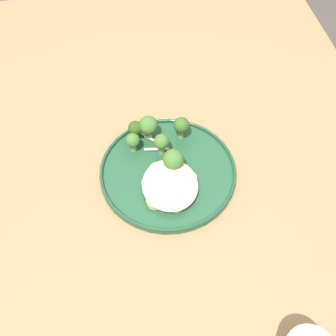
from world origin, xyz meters
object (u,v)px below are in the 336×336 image
(broccoli_floret_center_pile, at_px, (173,160))
(seared_scallop_center_golden, at_px, (191,178))
(broccoli_floret_right_tilted, at_px, (181,126))
(seared_scallop_on_noodles, at_px, (155,201))
(seared_scallop_half_hidden, at_px, (150,183))
(seared_scallop_left_edge, at_px, (156,169))
(broccoli_floret_beside_noodles, at_px, (162,142))
(broccoli_floret_rear_charred, at_px, (136,129))
(dinner_plate, at_px, (168,171))
(seared_scallop_right_edge, at_px, (180,193))
(seared_scallop_tilted_round, at_px, (163,185))
(broccoli_floret_left_leaning, at_px, (148,126))
(seared_scallop_large_seared, at_px, (176,203))
(broccoli_floret_near_rim, at_px, (133,141))

(broccoli_floret_center_pile, bearing_deg, seared_scallop_center_golden, 47.44)
(broccoli_floret_right_tilted, bearing_deg, seared_scallop_on_noodles, -25.62)
(seared_scallop_half_hidden, relative_size, seared_scallop_left_edge, 1.19)
(seared_scallop_center_golden, bearing_deg, broccoli_floret_center_pile, -132.56)
(broccoli_floret_beside_noodles, bearing_deg, broccoli_floret_rear_charred, -134.35)
(dinner_plate, xyz_separation_m, seared_scallop_right_edge, (0.07, 0.01, 0.01))
(dinner_plate, bearing_deg, seared_scallop_right_edge, 12.63)
(seared_scallop_tilted_round, xyz_separation_m, seared_scallop_center_golden, (-0.01, 0.06, -0.00))
(seared_scallop_left_edge, relative_size, broccoli_floret_rear_charred, 0.58)
(seared_scallop_on_noodles, relative_size, seared_scallop_left_edge, 1.23)
(dinner_plate, height_order, seared_scallop_tilted_round, seared_scallop_tilted_round)
(seared_scallop_right_edge, relative_size, seared_scallop_center_golden, 1.09)
(seared_scallop_right_edge, bearing_deg, seared_scallop_left_edge, -149.53)
(seared_scallop_tilted_round, xyz_separation_m, broccoli_floret_right_tilted, (-0.13, 0.06, 0.03))
(seared_scallop_center_golden, distance_m, broccoli_floret_beside_noodles, 0.10)
(broccoli_floret_left_leaning, bearing_deg, seared_scallop_on_noodles, -2.66)
(seared_scallop_large_seared, relative_size, broccoli_floret_center_pile, 0.54)
(seared_scallop_center_golden, relative_size, seared_scallop_on_noodles, 0.75)
(seared_scallop_on_noodles, relative_size, broccoli_floret_right_tilted, 0.61)
(seared_scallop_left_edge, bearing_deg, seared_scallop_on_noodles, -9.14)
(seared_scallop_half_hidden, xyz_separation_m, broccoli_floret_rear_charred, (-0.13, -0.02, 0.02))
(seared_scallop_right_edge, xyz_separation_m, broccoli_floret_near_rim, (-0.13, -0.08, 0.02))
(seared_scallop_tilted_round, bearing_deg, seared_scallop_left_edge, -168.85)
(seared_scallop_half_hidden, bearing_deg, dinner_plate, 128.06)
(broccoli_floret_left_leaning, bearing_deg, seared_scallop_right_edge, 14.84)
(seared_scallop_center_golden, relative_size, seared_scallop_large_seared, 0.77)
(seared_scallop_on_noodles, height_order, broccoli_floret_beside_noodles, broccoli_floret_beside_noodles)
(seared_scallop_on_noodles, xyz_separation_m, broccoli_floret_rear_charred, (-0.18, -0.02, 0.02))
(broccoli_floret_rear_charred, distance_m, broccoli_floret_near_rim, 0.03)
(broccoli_floret_rear_charred, bearing_deg, seared_scallop_right_edge, 23.51)
(broccoli_floret_beside_noodles, distance_m, broccoli_floret_near_rim, 0.06)
(seared_scallop_tilted_round, xyz_separation_m, seared_scallop_left_edge, (-0.04, -0.01, -0.00))
(seared_scallop_right_edge, bearing_deg, seared_scallop_tilted_round, -126.02)
(seared_scallop_on_noodles, bearing_deg, seared_scallop_left_edge, 170.86)
(seared_scallop_on_noodles, xyz_separation_m, broccoli_floret_beside_noodles, (-0.13, 0.03, 0.02))
(dinner_plate, xyz_separation_m, seared_scallop_on_noodles, (0.08, -0.04, 0.01))
(seared_scallop_left_edge, height_order, broccoli_floret_near_rim, broccoli_floret_near_rim)
(broccoli_floret_right_tilted, relative_size, broccoli_floret_near_rim, 1.19)
(seared_scallop_half_hidden, bearing_deg, seared_scallop_center_golden, 90.44)
(dinner_plate, bearing_deg, seared_scallop_tilted_round, -19.98)
(seared_scallop_on_noodles, bearing_deg, broccoli_floret_near_rim, -168.34)
(seared_scallop_large_seared, height_order, seared_scallop_left_edge, seared_scallop_large_seared)
(seared_scallop_half_hidden, bearing_deg, broccoli_floret_rear_charred, -173.49)
(seared_scallop_center_golden, height_order, broccoli_floret_rear_charred, broccoli_floret_rear_charred)
(seared_scallop_center_golden, distance_m, seared_scallop_large_seared, 0.07)
(broccoli_floret_right_tilted, bearing_deg, broccoli_floret_rear_charred, -96.72)
(seared_scallop_tilted_round, relative_size, seared_scallop_half_hidden, 0.92)
(seared_scallop_on_noodles, xyz_separation_m, broccoli_floret_left_leaning, (-0.18, 0.01, 0.03))
(seared_scallop_half_hidden, bearing_deg, seared_scallop_right_edge, 60.47)
(broccoli_floret_center_pile, xyz_separation_m, broccoli_floret_rear_charred, (-0.10, -0.07, -0.01))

